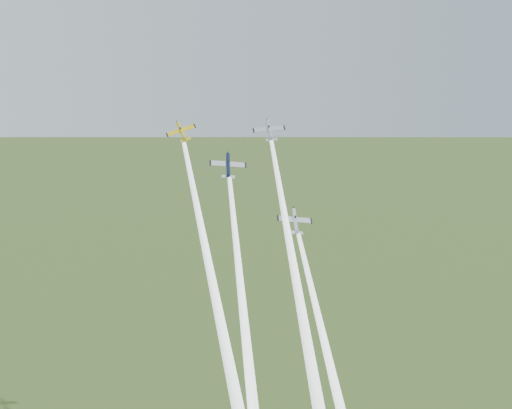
# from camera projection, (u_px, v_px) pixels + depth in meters

# --- Properties ---
(plane_yellow) EXTENTS (6.62, 7.14, 7.03)m
(plane_yellow) POSITION_uv_depth(u_px,v_px,m) (182.00, 132.00, 138.33)
(plane_yellow) COLOR gold
(smoke_trail_yellow) EXTENTS (15.06, 48.78, 49.49)m
(smoke_trail_yellow) POSITION_uv_depth(u_px,v_px,m) (213.00, 287.00, 119.81)
(smoke_trail_yellow) COLOR white
(plane_navy) EXTENTS (10.37, 9.05, 7.24)m
(plane_navy) POSITION_uv_depth(u_px,v_px,m) (228.00, 166.00, 137.19)
(plane_navy) COLOR #0C1739
(smoke_trail_navy) EXTENTS (22.61, 46.84, 49.85)m
(smoke_trail_navy) POSITION_uv_depth(u_px,v_px,m) (245.00, 331.00, 117.59)
(smoke_trail_navy) COLOR white
(plane_silver_right) EXTENTS (9.13, 8.75, 6.67)m
(plane_silver_right) POSITION_uv_depth(u_px,v_px,m) (270.00, 130.00, 147.69)
(plane_silver_right) COLOR #A4A9B1
(smoke_trail_silver_right) EXTENTS (20.55, 45.73, 48.09)m
(smoke_trail_silver_right) POSITION_uv_depth(u_px,v_px,m) (294.00, 271.00, 128.87)
(smoke_trail_silver_right) COLOR white
(plane_silver_low) EXTENTS (10.16, 8.41, 7.54)m
(plane_silver_low) POSITION_uv_depth(u_px,v_px,m) (295.00, 221.00, 137.49)
(plane_silver_low) COLOR #ACB2BA
(smoke_trail_silver_low) EXTENTS (16.27, 43.02, 44.22)m
(smoke_trail_silver_low) POSITION_uv_depth(u_px,v_px,m) (332.00, 373.00, 120.44)
(smoke_trail_silver_low) COLOR white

